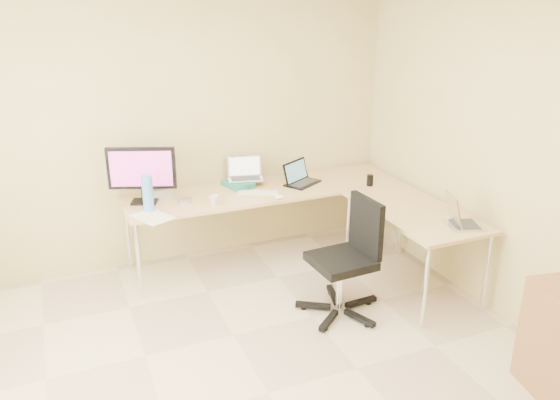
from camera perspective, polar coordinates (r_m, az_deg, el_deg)
name	(u,v)px	position (r m, az deg, el deg)	size (l,w,h in m)	color
floor	(268,393)	(3.86, -1.25, -19.22)	(4.50, 4.50, 0.00)	beige
wall_back	(177,128)	(5.27, -10.52, 7.31)	(4.50, 4.50, 0.00)	tan
wall_right	(540,168)	(4.38, 25.12, 3.03)	(4.50, 4.50, 0.00)	tan
desk_main	(267,224)	(5.39, -1.39, -2.52)	(2.65, 0.70, 0.73)	tan
desk_return	(412,248)	(5.03, 13.35, -4.86)	(0.70, 1.30, 0.73)	tan
monitor	(142,175)	(4.98, -13.96, 2.49)	(0.59, 0.19, 0.51)	black
book_stack	(238,184)	(5.33, -4.34, 1.64)	(0.21, 0.29, 0.05)	#196352
laptop_center	(245,169)	(5.34, -3.56, 3.20)	(0.34, 0.26, 0.22)	#AFAFAF
laptop_black	(303,173)	(5.36, 2.33, 2.78)	(0.35, 0.26, 0.22)	black
keyboard	(258,193)	(5.13, -2.29, 0.76)	(0.37, 0.10, 0.02)	white
mouse	(279,197)	(4.99, -0.07, 0.31)	(0.09, 0.06, 0.03)	white
mug	(214,200)	(4.88, -6.78, -0.02)	(0.09, 0.09, 0.09)	silver
cd_stack	(185,200)	(4.98, -9.73, -0.05)	(0.13, 0.13, 0.03)	#AAA7C3
water_bottle	(148,193)	(4.79, -13.40, 0.66)	(0.09, 0.09, 0.32)	#4B8DD0
papers	(153,217)	(4.71, -12.92, -1.70)	(0.23, 0.33, 0.01)	silver
white_box	(159,192)	(5.17, -12.30, 0.81)	(0.22, 0.16, 0.08)	beige
desk_fan	(157,180)	(5.14, -12.55, 2.00)	(0.24, 0.24, 0.31)	white
black_cup	(370,180)	(5.40, 9.21, 2.00)	(0.06, 0.06, 0.11)	black
laptop_return	(466,213)	(4.62, 18.54, -1.31)	(0.26, 0.32, 0.22)	silver
office_chair	(341,257)	(4.46, 6.29, -5.86)	(0.58, 0.58, 0.97)	black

